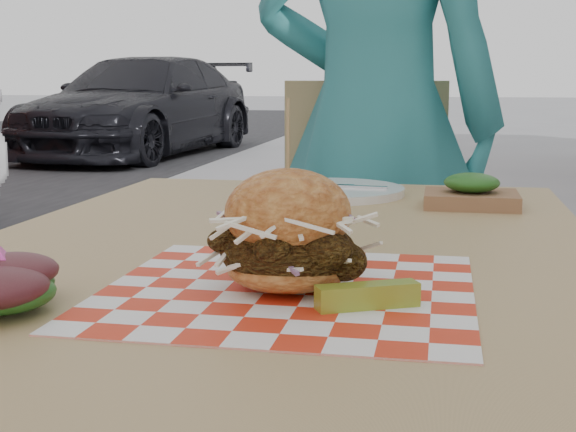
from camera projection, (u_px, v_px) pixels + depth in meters
name	position (u px, v px, depth m)	size (l,w,h in m)	color
diner	(374.00, 121.00, 1.92)	(0.62, 0.41, 1.71)	teal
car_dark	(142.00, 106.00, 9.98)	(1.71, 4.21, 1.22)	black
patio_table	(282.00, 302.00, 1.04)	(0.80, 1.20, 0.75)	tan
patio_chair	(359.00, 240.00, 2.03)	(0.43, 0.44, 0.95)	tan
paper_liner	(288.00, 290.00, 0.79)	(0.36, 0.36, 0.00)	red
sandwich	(288.00, 237.00, 0.78)	(0.16, 0.16, 0.19)	#CD8139
pickle_spear	(368.00, 296.00, 0.72)	(0.10, 0.02, 0.02)	olive
place_setting	(329.00, 191.00, 1.44)	(0.27, 0.27, 0.02)	white
kraft_tray	(471.00, 193.00, 1.30)	(0.15, 0.12, 0.06)	#8B5F3F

